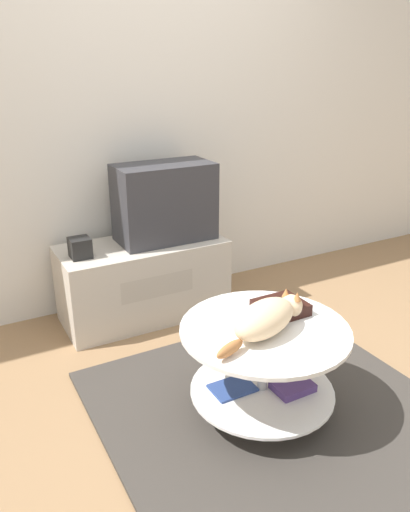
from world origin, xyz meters
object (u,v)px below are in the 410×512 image
tv (165,202)px  speaker (80,248)px  dvd_box (281,307)px  cat (267,318)px

tv → speaker: bearing=-174.4°
speaker → tv: bearing=5.6°
tv → dvd_box: 1.11m
cat → speaker: bearing=92.5°
speaker → dvd_box: bearing=-58.9°
tv → dvd_box: bearing=-86.2°
dvd_box → cat: bearing=-144.2°
cat → dvd_box: bearing=16.1°
tv → dvd_box: size_ratio=2.74×
speaker → dvd_box: 1.20m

